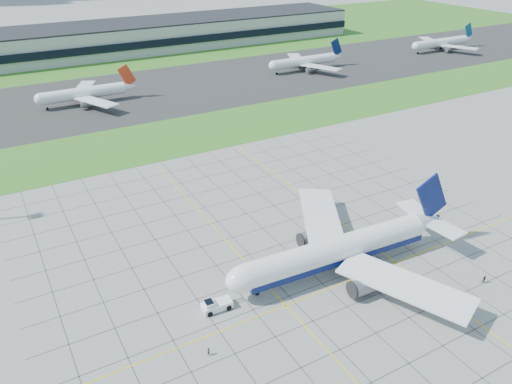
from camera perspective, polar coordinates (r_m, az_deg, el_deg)
ground at (r=103.19m, az=7.59°, el=-10.33°), size 1400.00×1400.00×0.00m
grass_median at (r=173.56m, az=-10.30°, el=6.05°), size 700.00×35.00×0.04m
asphalt_taxiway at (r=223.61m, az=-15.28°, el=10.51°), size 700.00×75.00×0.04m
grass_far at (r=328.49m, az=-20.69°, el=15.12°), size 700.00×145.00×0.04m
apron_markings at (r=110.52m, az=4.35°, el=-7.20°), size 120.00×130.00×0.03m
terminal at (r=311.93m, az=-12.57°, el=17.08°), size 260.00×43.00×15.80m
airliner at (r=104.92m, az=9.42°, el=-6.58°), size 54.45×55.08×17.13m
pushback_tug at (r=96.01m, az=-4.67°, el=-12.76°), size 8.43×3.19×2.33m
crew_near at (r=87.99m, az=-5.44°, el=-17.69°), size 0.67×0.67×1.57m
crew_far at (r=111.80m, az=24.66°, el=-9.08°), size 1.09×1.03×1.78m
distant_jet_1 at (r=216.42m, az=-18.95°, el=10.65°), size 38.53×42.66×14.08m
distant_jet_2 at (r=258.60m, az=5.61°, el=14.66°), size 41.25×42.66×14.08m
distant_jet_3 at (r=320.88m, az=20.45°, el=15.72°), size 45.49×42.66×14.08m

